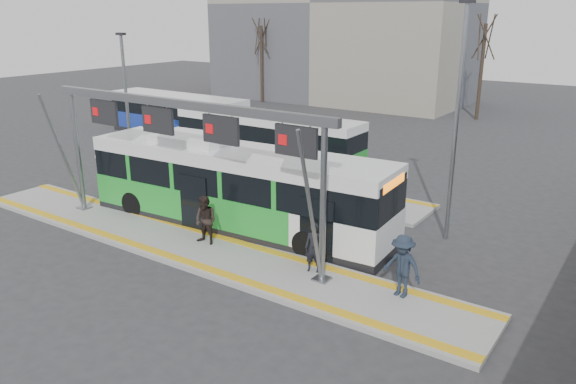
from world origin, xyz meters
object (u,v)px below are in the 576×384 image
at_px(passenger_b, 206,220).
at_px(passenger_c, 402,266).
at_px(gantry, 180,130).
at_px(hero_bus, 236,188).
at_px(passenger_a, 314,248).

height_order(passenger_b, passenger_c, passenger_c).
relative_size(passenger_b, passenger_c, 0.93).
xyz_separation_m(gantry, hero_bus, (0.46, 2.38, -2.68)).
height_order(gantry, passenger_b, gantry).
relative_size(gantry, passenger_a, 7.85).
xyz_separation_m(passenger_a, passenger_c, (3.02, 0.05, 0.14)).
relative_size(hero_bus, passenger_b, 7.23).
distance_m(gantry, passenger_c, 8.92).
height_order(gantry, hero_bus, gantry).
distance_m(gantry, passenger_a, 6.27).
bearing_deg(passenger_b, hero_bus, 97.39).
distance_m(passenger_a, passenger_b, 4.46).
height_order(hero_bus, passenger_b, hero_bus).
height_order(passenger_a, passenger_b, passenger_b).
bearing_deg(passenger_c, passenger_b, -168.45).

